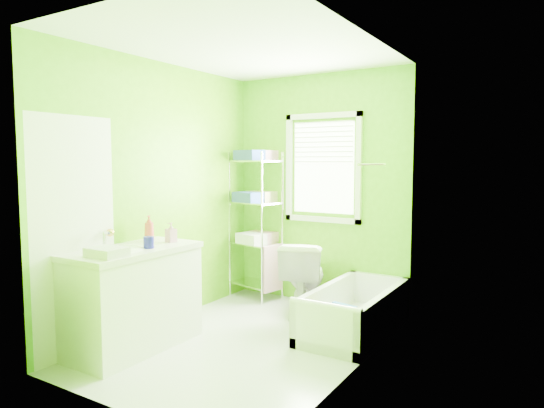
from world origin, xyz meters
The scene contains 9 objects.
ground centered at (0.00, 0.00, 0.00)m, with size 2.90×2.90×0.00m, color silver.
room_envelope centered at (0.00, 0.00, 1.55)m, with size 2.14×2.94×2.62m.
window centered at (0.05, 1.42, 1.61)m, with size 0.92×0.05×1.22m.
door centered at (-1.04, -1.00, 1.00)m, with size 0.09×0.80×2.00m.
right_wall_decor centered at (1.04, -0.02, 1.32)m, with size 0.04×1.48×1.17m.
bathtub centered at (0.73, 0.71, 0.14)m, with size 0.65×1.39×0.45m.
toilet centered at (0.04, 1.00, 0.39)m, with size 0.44×0.77×0.78m, color white.
vanity centered at (-0.76, -0.64, 0.47)m, with size 0.60×1.17×1.12m.
wire_shelf_unit centered at (-0.73, 1.26, 1.08)m, with size 0.65×0.53×1.75m.
Camera 1 is at (2.42, -3.51, 1.62)m, focal length 32.00 mm.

